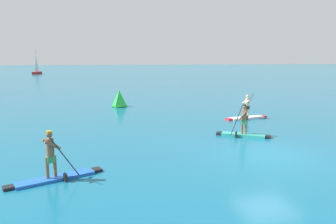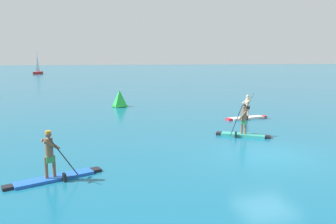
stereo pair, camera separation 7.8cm
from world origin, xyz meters
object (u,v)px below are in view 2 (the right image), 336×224
paddleboarder_mid_center (243,130)px  sailboat_left_horizon (38,71)px  race_marker_buoy (120,99)px  paddleboarder_far_right (247,114)px  paddleboarder_near_left (53,168)px

paddleboarder_mid_center → sailboat_left_horizon: size_ratio=0.40×
paddleboarder_mid_center → race_marker_buoy: size_ratio=1.69×
paddleboarder_far_right → sailboat_left_horizon: size_ratio=0.49×
race_marker_buoy → sailboat_left_horizon: 68.39m
paddleboarder_near_left → paddleboarder_mid_center: bearing=4.0°
race_marker_buoy → sailboat_left_horizon: (-14.76, 66.78, 0.18)m
paddleboarder_near_left → sailboat_left_horizon: bearing=77.6°
paddleboarder_mid_center → race_marker_buoy: 13.59m
paddleboarder_near_left → race_marker_buoy: size_ratio=2.10×
race_marker_buoy → paddleboarder_mid_center: bearing=-67.8°
paddleboarder_mid_center → paddleboarder_far_right: paddleboarder_far_right is taller
paddleboarder_mid_center → paddleboarder_far_right: (2.71, 4.62, -0.03)m
paddleboarder_mid_center → paddleboarder_far_right: 5.36m
race_marker_buoy → paddleboarder_far_right: bearing=-45.4°
paddleboarder_mid_center → paddleboarder_near_left: bearing=56.9°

